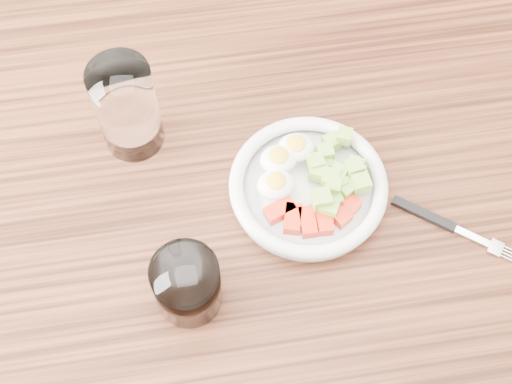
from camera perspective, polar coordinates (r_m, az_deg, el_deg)
ground at (r=1.65m, az=0.41°, el=-12.86°), size 4.00×4.00×0.00m
dining_table at (r=1.02m, az=0.64°, el=-3.74°), size 1.50×0.90×0.77m
bowl at (r=0.92m, az=4.21°, el=0.60°), size 0.21×0.21×0.05m
fork at (r=0.94m, az=14.62°, el=-2.37°), size 0.15×0.12×0.01m
water_glass at (r=0.93m, az=-10.30°, el=6.65°), size 0.08×0.08×0.14m
coffee_glass at (r=0.84m, az=-5.52°, el=-7.40°), size 0.08×0.08×0.09m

